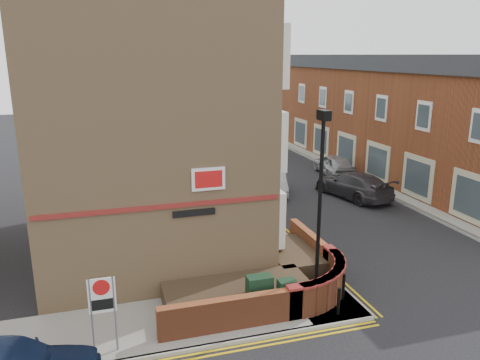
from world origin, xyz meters
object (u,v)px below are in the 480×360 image
zone_sign (102,302)px  silver_car_near (275,182)px  utility_cabinet_large (259,294)px  lamppost (319,210)px

zone_sign → silver_car_near: zone_sign is taller
utility_cabinet_large → zone_sign: (-4.70, -0.80, 0.92)m
utility_cabinet_large → zone_sign: bearing=-170.3°
lamppost → silver_car_near: size_ratio=1.69×
lamppost → zone_sign: bearing=-173.9°
zone_sign → silver_car_near: bearing=53.3°
lamppost → silver_car_near: bearing=75.1°
lamppost → zone_sign: lamppost is taller
lamppost → silver_car_near: lamppost is taller
silver_car_near → zone_sign: bearing=-111.5°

